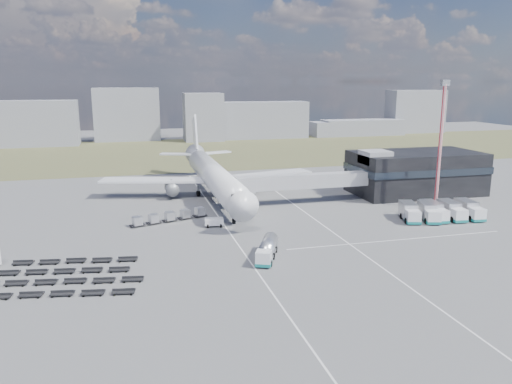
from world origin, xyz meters
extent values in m
plane|color=#565659|center=(0.00, 0.00, 0.00)|extent=(420.00, 420.00, 0.00)
cube|color=brown|center=(0.00, 110.00, 0.01)|extent=(420.00, 90.00, 0.01)
cube|color=silver|center=(-2.00, 5.00, 0.01)|extent=(0.25, 110.00, 0.01)
cube|color=silver|center=(16.00, 5.00, 0.01)|extent=(0.25, 110.00, 0.01)
cube|color=silver|center=(25.00, -8.00, 0.01)|extent=(40.00, 0.25, 0.01)
cube|color=black|center=(48.00, 24.00, 5.00)|extent=(30.00, 16.00, 10.00)
cube|color=#262D38|center=(48.00, 24.00, 6.20)|extent=(30.40, 16.40, 1.60)
cube|color=#939399|center=(36.00, 22.00, 9.50)|extent=(6.00, 6.00, 3.00)
cube|color=#939399|center=(18.10, 20.50, 5.10)|extent=(29.80, 3.00, 3.00)
cube|color=#939399|center=(4.70, 20.00, 5.10)|extent=(4.00, 3.60, 3.40)
cylinder|color=slate|center=(6.20, 20.50, 2.55)|extent=(0.70, 0.70, 5.10)
cylinder|color=black|center=(6.20, 20.50, 0.45)|extent=(1.40, 0.90, 1.40)
cylinder|color=white|center=(0.00, 30.00, 5.30)|extent=(5.60, 48.00, 5.60)
cone|color=white|center=(0.00, 3.50, 5.30)|extent=(5.60, 5.00, 5.60)
cone|color=white|center=(0.00, 58.00, 6.10)|extent=(5.60, 8.00, 5.60)
cube|color=black|center=(0.00, 5.50, 6.10)|extent=(2.20, 2.00, 0.80)
cube|color=white|center=(-13.00, 35.00, 4.10)|extent=(25.59, 11.38, 0.50)
cube|color=white|center=(13.00, 35.00, 4.10)|extent=(25.59, 11.38, 0.50)
cylinder|color=slate|center=(-9.50, 33.00, 2.40)|extent=(3.00, 5.00, 3.00)
cylinder|color=slate|center=(9.50, 33.00, 2.40)|extent=(3.00, 5.00, 3.00)
cube|color=white|center=(-5.50, 60.00, 6.50)|extent=(9.49, 5.63, 0.35)
cube|color=white|center=(5.50, 60.00, 6.50)|extent=(9.49, 5.63, 0.35)
cube|color=white|center=(0.00, 61.00, 11.80)|extent=(0.50, 9.06, 11.45)
cylinder|color=slate|center=(0.00, 9.00, 1.25)|extent=(0.50, 0.50, 2.50)
cylinder|color=slate|center=(-3.20, 34.00, 1.25)|extent=(0.60, 0.60, 2.50)
cylinder|color=slate|center=(3.20, 34.00, 1.25)|extent=(0.60, 0.60, 2.50)
cylinder|color=black|center=(0.00, 9.00, 0.50)|extent=(0.50, 1.20, 1.20)
cube|color=gray|center=(-54.38, 144.58, 9.42)|extent=(32.07, 12.00, 18.85)
cube|color=gray|center=(-18.18, 156.09, 11.87)|extent=(28.87, 12.00, 23.74)
cube|color=gray|center=(15.22, 145.48, 10.72)|extent=(17.29, 12.00, 21.44)
cube|color=gray|center=(40.09, 149.65, 8.57)|extent=(50.83, 12.00, 17.15)
cube|color=gray|center=(77.52, 149.27, 3.53)|extent=(15.84, 12.00, 7.05)
cube|color=gray|center=(96.31, 149.28, 3.91)|extent=(41.10, 12.00, 7.81)
cube|color=gray|center=(129.55, 155.79, 11.03)|extent=(29.55, 12.00, 22.06)
cube|color=white|center=(-0.56, -14.31, 1.33)|extent=(2.91, 2.91, 2.11)
cube|color=#157877|center=(-0.56, -14.31, 0.51)|extent=(3.03, 3.03, 0.46)
cylinder|color=silver|center=(1.26, -10.20, 1.75)|extent=(4.88, 7.23, 2.30)
cube|color=slate|center=(1.26, -10.20, 0.69)|extent=(4.80, 7.19, 0.32)
cylinder|color=black|center=(0.70, -11.46, 0.46)|extent=(2.59, 1.89, 1.01)
cube|color=white|center=(-4.00, 8.00, 0.77)|extent=(3.67, 2.38, 1.53)
cube|color=white|center=(4.24, 29.36, 1.80)|extent=(2.81, 6.80, 3.15)
cube|color=#157877|center=(4.24, 29.36, 0.51)|extent=(2.93, 6.92, 0.51)
cube|color=white|center=(32.76, 0.02, 1.42)|extent=(3.09, 3.02, 2.41)
cube|color=#157877|center=(32.76, 0.02, 0.49)|extent=(3.23, 3.15, 0.49)
cube|color=silver|center=(33.84, 3.69, 1.86)|extent=(3.94, 5.57, 2.84)
cube|color=white|center=(36.33, -1.03, 1.42)|extent=(3.09, 3.02, 2.41)
cube|color=#157877|center=(36.33, -1.03, 0.49)|extent=(3.23, 3.15, 0.49)
cube|color=silver|center=(37.41, 2.65, 1.86)|extent=(3.94, 5.57, 2.84)
cube|color=white|center=(38.13, -0.80, 1.44)|extent=(2.78, 2.68, 2.43)
cube|color=#157877|center=(38.13, -0.80, 0.50)|extent=(2.90, 2.80, 0.50)
cube|color=silver|center=(38.52, 3.05, 1.88)|extent=(3.16, 5.33, 2.88)
cube|color=white|center=(41.87, -1.18, 1.44)|extent=(2.78, 2.68, 2.43)
cube|color=#157877|center=(41.87, -1.18, 0.50)|extent=(2.90, 2.80, 0.50)
cube|color=silver|center=(42.27, 2.67, 1.88)|extent=(3.16, 5.33, 2.88)
cube|color=white|center=(45.62, -1.56, 1.44)|extent=(2.78, 2.68, 2.43)
cube|color=#157877|center=(45.62, -1.56, 0.50)|extent=(2.90, 2.80, 0.50)
cube|color=silver|center=(46.01, 2.29, 1.88)|extent=(3.16, 5.33, 2.88)
cube|color=black|center=(-17.87, 11.34, 0.30)|extent=(3.00, 2.35, 0.18)
cube|color=silver|center=(-17.87, 11.34, 1.16)|extent=(2.04, 2.04, 1.51)
cube|color=black|center=(-14.80, 12.35, 0.30)|extent=(3.00, 2.35, 0.18)
cube|color=silver|center=(-14.80, 12.35, 1.16)|extent=(2.04, 2.04, 1.51)
cube|color=black|center=(-11.73, 13.35, 0.30)|extent=(3.00, 2.35, 0.18)
cube|color=silver|center=(-11.73, 13.35, 1.16)|extent=(2.04, 2.04, 1.51)
cube|color=black|center=(-8.66, 14.36, 0.30)|extent=(3.00, 2.35, 0.18)
cube|color=silver|center=(-8.66, 14.36, 1.16)|extent=(2.04, 2.04, 1.51)
cube|color=black|center=(-5.59, 15.36, 0.30)|extent=(3.00, 2.35, 0.18)
cube|color=silver|center=(-5.59, 15.36, 1.16)|extent=(2.04, 2.04, 1.51)
cube|color=black|center=(-29.76, -17.30, 0.34)|extent=(22.73, 5.12, 0.68)
cube|color=black|center=(-29.11, -13.36, 0.34)|extent=(22.73, 5.12, 0.68)
cube|color=black|center=(-28.46, -9.42, 0.34)|extent=(18.98, 4.50, 0.68)
cube|color=black|center=(-27.81, -5.49, 0.34)|extent=(18.98, 4.50, 0.68)
cylinder|color=red|center=(44.23, 9.81, 12.93)|extent=(0.72, 0.72, 25.87)
cube|color=slate|center=(44.23, 9.81, 26.18)|extent=(2.55, 1.42, 1.24)
cube|color=#565659|center=(44.23, 9.81, 0.16)|extent=(2.07, 2.07, 0.31)
camera|label=1|loc=(-18.99, -80.54, 26.43)|focal=35.00mm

